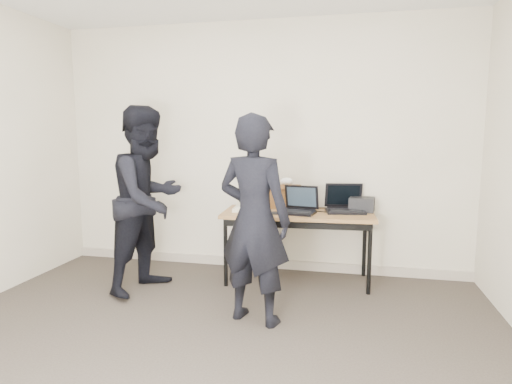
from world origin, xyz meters
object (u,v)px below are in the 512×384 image
(equipment_box, at_px, (362,204))
(person_observer, at_px, (148,200))
(desk, at_px, (298,218))
(laptop_right, at_px, (345,205))
(laptop_center, at_px, (299,207))
(person_typist, at_px, (254,220))
(leather_satchel, at_px, (284,196))
(laptop_beige, at_px, (250,205))

(equipment_box, height_order, person_observer, person_observer)
(equipment_box, bearing_deg, desk, -163.04)
(laptop_right, distance_m, equipment_box, 0.18)
(laptop_center, bearing_deg, desk, 125.29)
(equipment_box, height_order, person_typist, person_typist)
(leather_satchel, distance_m, equipment_box, 0.81)
(laptop_center, bearing_deg, leather_satchel, 136.83)
(desk, bearing_deg, laptop_right, 14.45)
(laptop_beige, relative_size, leather_satchel, 0.89)
(desk, xyz_separation_m, person_typist, (-0.23, -1.00, 0.17))
(desk, relative_size, leather_satchel, 3.99)
(leather_satchel, bearing_deg, person_typist, -101.58)
(laptop_beige, height_order, laptop_center, laptop_center)
(laptop_right, distance_m, person_typist, 1.34)
(laptop_beige, bearing_deg, person_typist, -79.68)
(person_observer, bearing_deg, leather_satchel, -41.15)
(leather_satchel, distance_m, person_typist, 1.23)
(person_typist, bearing_deg, person_observer, -8.16)
(laptop_right, height_order, person_typist, person_typist)
(laptop_right, distance_m, person_observer, 1.95)
(desk, xyz_separation_m, equipment_box, (0.63, 0.19, 0.13))
(laptop_center, xyz_separation_m, equipment_box, (0.62, 0.21, 0.01))
(desk, distance_m, leather_satchel, 0.34)
(laptop_center, height_order, laptop_right, laptop_right)
(desk, height_order, laptop_center, laptop_center)
(laptop_right, xyz_separation_m, person_observer, (-1.83, -0.66, 0.10))
(equipment_box, distance_m, person_typist, 1.47)
(laptop_right, bearing_deg, person_typist, -129.48)
(desk, xyz_separation_m, person_observer, (-1.37, -0.51, 0.22))
(laptop_center, bearing_deg, laptop_right, 30.09)
(laptop_center, xyz_separation_m, person_observer, (-1.38, -0.49, 0.10))
(laptop_beige, bearing_deg, equipment_box, 4.30)
(equipment_box, xyz_separation_m, person_observer, (-2.00, -0.71, 0.09))
(laptop_center, xyz_separation_m, laptop_right, (0.45, 0.17, 0.00))
(laptop_beige, relative_size, equipment_box, 1.40)
(equipment_box, bearing_deg, person_typist, -125.75)
(desk, xyz_separation_m, laptop_center, (0.01, -0.02, 0.12))
(laptop_beige, relative_size, person_typist, 0.20)
(desk, distance_m, person_observer, 1.48)
(desk, distance_m, equipment_box, 0.67)
(laptop_center, relative_size, laptop_right, 0.92)
(laptop_beige, distance_m, person_typist, 1.05)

